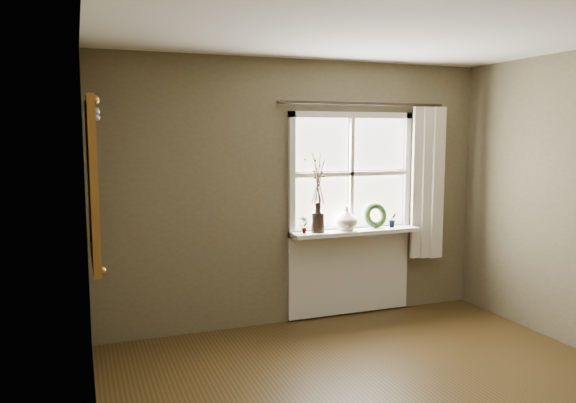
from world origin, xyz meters
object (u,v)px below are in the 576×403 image
(wreath, at_px, (375,218))
(dark_jug, at_px, (318,222))
(gilt_mirror, at_px, (92,181))
(cream_vase, at_px, (346,219))

(wreath, bearing_deg, dark_jug, -177.47)
(gilt_mirror, bearing_deg, wreath, 16.41)
(dark_jug, distance_m, wreath, 0.67)
(wreath, bearing_deg, gilt_mirror, -164.50)
(cream_vase, height_order, gilt_mirror, gilt_mirror)
(wreath, height_order, gilt_mirror, gilt_mirror)
(dark_jug, relative_size, cream_vase, 0.83)
(cream_vase, distance_m, wreath, 0.36)
(cream_vase, bearing_deg, dark_jug, 180.00)
(cream_vase, distance_m, gilt_mirror, 2.58)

